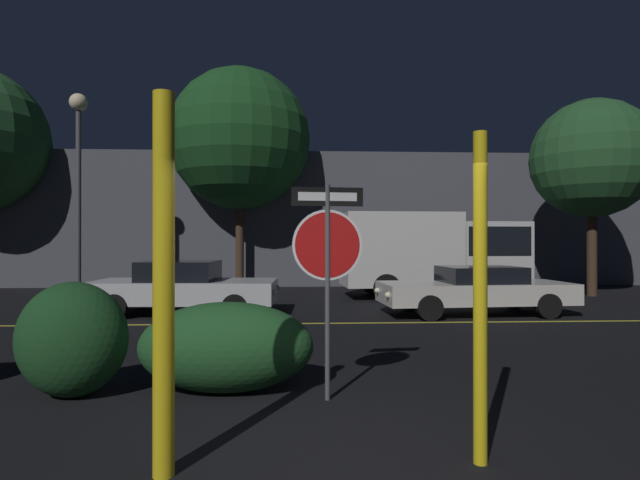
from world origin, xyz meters
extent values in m
plane|color=black|center=(0.00, 0.00, 0.00)|extent=(260.00, 260.00, 0.00)
cube|color=gold|center=(0.00, 7.20, 0.00)|extent=(38.10, 0.12, 0.01)
cylinder|color=#4C4C51|center=(-0.01, 1.84, 1.25)|extent=(0.06, 0.06, 2.51)
cylinder|color=white|center=(-0.01, 1.84, 1.81)|extent=(0.83, 0.10, 0.83)
cylinder|color=#B71414|center=(-0.01, 1.84, 1.81)|extent=(0.77, 0.10, 0.77)
cube|color=black|center=(-0.01, 1.84, 2.37)|extent=(0.84, 0.11, 0.22)
cube|color=white|center=(-0.01, 1.84, 2.37)|extent=(0.69, 0.10, 0.10)
cylinder|color=yellow|center=(-1.42, 0.03, 1.52)|extent=(0.17, 0.17, 3.03)
cylinder|color=yellow|center=(1.16, 0.12, 1.38)|extent=(0.12, 0.12, 2.77)
ellipsoid|color=#19421E|center=(-3.03, 2.11, 0.68)|extent=(1.28, 1.01, 1.37)
ellipsoid|color=#1E4C23|center=(-1.23, 2.22, 0.55)|extent=(2.15, 1.11, 1.10)
cube|color=silver|center=(-3.19, 8.84, 0.57)|extent=(4.65, 2.12, 0.55)
cube|color=black|center=(-3.32, 8.85, 1.09)|extent=(1.90, 1.72, 0.49)
cylinder|color=black|center=(-1.73, 9.69, 0.30)|extent=(0.61, 0.23, 0.60)
cylinder|color=black|center=(-1.82, 7.86, 0.30)|extent=(0.61, 0.23, 0.60)
cylinder|color=black|center=(-4.56, 9.82, 0.30)|extent=(0.61, 0.23, 0.60)
cylinder|color=black|center=(-4.64, 8.00, 0.30)|extent=(0.61, 0.23, 0.60)
sphere|color=#F4EFCC|center=(-0.85, 9.32, 0.60)|extent=(0.14, 0.14, 0.14)
sphere|color=#F4EFCC|center=(-0.91, 8.14, 0.60)|extent=(0.14, 0.14, 0.14)
cube|color=silver|center=(4.12, 8.35, 0.55)|extent=(4.81, 2.05, 0.51)
cube|color=black|center=(4.26, 8.36, 1.01)|extent=(1.98, 1.62, 0.40)
cylinder|color=black|center=(2.72, 7.42, 0.30)|extent=(0.61, 0.24, 0.60)
cylinder|color=black|center=(2.61, 9.09, 0.30)|extent=(0.61, 0.24, 0.60)
cylinder|color=black|center=(5.63, 7.62, 0.30)|extent=(0.61, 0.24, 0.60)
cylinder|color=black|center=(5.52, 9.29, 0.30)|extent=(0.61, 0.24, 0.60)
sphere|color=#F4EFCC|center=(1.78, 7.66, 0.58)|extent=(0.14, 0.14, 0.14)
sphere|color=#F4EFCC|center=(1.71, 8.73, 0.58)|extent=(0.14, 0.14, 0.14)
cube|color=silver|center=(5.97, 12.35, 1.43)|extent=(2.35, 2.11, 2.07)
cube|color=black|center=(5.97, 12.35, 1.85)|extent=(2.13, 2.14, 0.91)
cube|color=silver|center=(3.00, 12.21, 1.58)|extent=(3.79, 2.30, 2.36)
cylinder|color=black|center=(5.87, 13.37, 0.42)|extent=(0.85, 0.32, 0.84)
cylinder|color=black|center=(5.96, 11.33, 0.42)|extent=(0.85, 0.32, 0.84)
cylinder|color=black|center=(2.30, 13.20, 0.42)|extent=(0.85, 0.32, 0.84)
cylinder|color=black|center=(2.39, 11.16, 0.42)|extent=(0.85, 0.32, 0.84)
cylinder|color=#4C4C51|center=(-7.19, 12.02, 2.96)|extent=(0.16, 0.16, 5.93)
sphere|color=#F9E5B2|center=(-7.19, 12.02, 6.20)|extent=(0.55, 0.55, 0.55)
cylinder|color=#422D1E|center=(-2.55, 15.48, 1.91)|extent=(0.32, 0.32, 3.83)
sphere|color=#19471E|center=(-2.55, 15.48, 5.79)|extent=(5.45, 5.45, 5.45)
cylinder|color=#422D1E|center=(9.56, 12.31, 1.60)|extent=(0.32, 0.32, 3.19)
sphere|color=#235128|center=(9.56, 12.31, 4.62)|extent=(3.96, 3.96, 3.96)
cube|color=#4C4C56|center=(0.89, 18.58, 2.74)|extent=(32.23, 4.85, 5.48)
camera|label=1|loc=(-0.38, -3.96, 1.86)|focal=28.00mm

